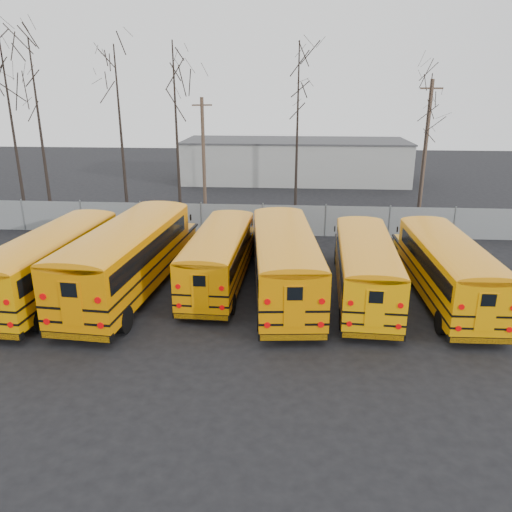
# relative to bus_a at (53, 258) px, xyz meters

# --- Properties ---
(ground) EXTENTS (120.00, 120.00, 0.00)m
(ground) POSITION_rel_bus_a_xyz_m (8.83, -1.42, -1.80)
(ground) COLOR black
(ground) RESTS_ON ground
(fence) EXTENTS (40.00, 0.04, 2.00)m
(fence) POSITION_rel_bus_a_xyz_m (8.83, 10.58, -0.80)
(fence) COLOR gray
(fence) RESTS_ON ground
(distant_building) EXTENTS (22.00, 8.00, 4.00)m
(distant_building) POSITION_rel_bus_a_xyz_m (10.83, 30.58, 0.20)
(distant_building) COLOR #A0A19C
(distant_building) RESTS_ON ground
(bus_a) EXTENTS (3.18, 11.10, 3.07)m
(bus_a) POSITION_rel_bus_a_xyz_m (0.00, 0.00, 0.00)
(bus_a) COLOR black
(bus_a) RESTS_ON ground
(bus_b) EXTENTS (3.72, 12.26, 3.38)m
(bus_b) POSITION_rel_bus_a_xyz_m (3.39, 0.52, 0.18)
(bus_b) COLOR black
(bus_b) RESTS_ON ground
(bus_c) EXTENTS (2.66, 10.17, 2.82)m
(bus_c) POSITION_rel_bus_a_xyz_m (7.33, 1.80, -0.14)
(bus_c) COLOR black
(bus_c) RESTS_ON ground
(bus_d) EXTENTS (3.64, 11.47, 3.16)m
(bus_d) POSITION_rel_bus_a_xyz_m (10.40, 0.78, 0.05)
(bus_d) COLOR black
(bus_d) RESTS_ON ground
(bus_e) EXTENTS (2.86, 10.34, 2.86)m
(bus_e) POSITION_rel_bus_a_xyz_m (14.00, 0.70, -0.12)
(bus_e) COLOR black
(bus_e) RESTS_ON ground
(bus_f) EXTENTS (2.62, 10.46, 2.91)m
(bus_f) POSITION_rel_bus_a_xyz_m (17.54, 0.73, -0.09)
(bus_f) COLOR black
(bus_f) RESTS_ON ground
(utility_pole_left) EXTENTS (1.44, 0.64, 8.42)m
(utility_pole_left) POSITION_rel_bus_a_xyz_m (3.94, 17.11, 2.53)
(utility_pole_left) COLOR #4F3B2D
(utility_pole_left) RESTS_ON ground
(utility_pole_right) EXTENTS (1.71, 0.44, 9.67)m
(utility_pole_right) POSITION_rel_bus_a_xyz_m (20.56, 18.40, 3.17)
(utility_pole_right) COLOR brown
(utility_pole_right) RESTS_ON ground
(tree_0) EXTENTS (0.26, 0.26, 12.87)m
(tree_0) POSITION_rel_bus_a_xyz_m (-8.30, 12.90, 4.64)
(tree_0) COLOR black
(tree_0) RESTS_ON ground
(tree_1) EXTENTS (0.26, 0.26, 12.12)m
(tree_1) POSITION_rel_bus_a_xyz_m (-6.15, 12.44, 4.26)
(tree_1) COLOR black
(tree_1) RESTS_ON ground
(tree_2) EXTENTS (0.26, 0.26, 11.72)m
(tree_2) POSITION_rel_bus_a_xyz_m (-0.92, 13.14, 4.06)
(tree_2) COLOR black
(tree_2) RESTS_ON ground
(tree_3) EXTENTS (0.26, 0.26, 11.85)m
(tree_3) POSITION_rel_bus_a_xyz_m (3.13, 12.08, 4.13)
(tree_3) COLOR black
(tree_3) RESTS_ON ground
(tree_4) EXTENTS (0.26, 0.26, 11.97)m
(tree_4) POSITION_rel_bus_a_xyz_m (10.91, 14.47, 4.19)
(tree_4) COLOR black
(tree_4) RESTS_ON ground
(tree_5) EXTENTS (0.26, 0.26, 9.98)m
(tree_5) POSITION_rel_bus_a_xyz_m (19.72, 15.30, 3.19)
(tree_5) COLOR black
(tree_5) RESTS_ON ground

